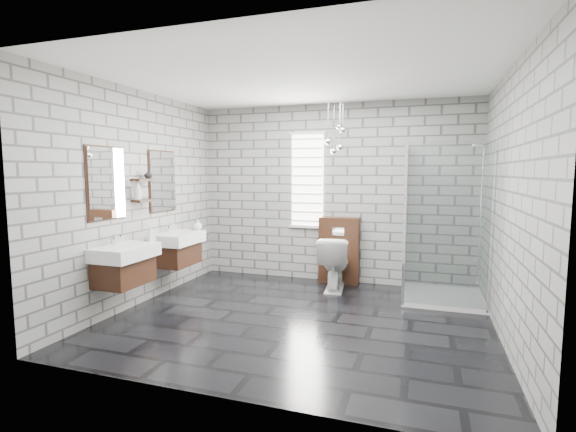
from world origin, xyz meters
The scene contains 20 objects.
floor centered at (0.00, 0.00, -0.01)m, with size 4.20×3.60×0.02m, color black.
ceiling centered at (0.00, 0.00, 2.71)m, with size 4.20×3.60×0.02m, color white.
wall_back centered at (0.00, 1.81, 1.35)m, with size 4.20×0.02×2.70m, color gray.
wall_front centered at (0.00, -1.81, 1.35)m, with size 4.20×0.02×2.70m, color gray.
wall_left centered at (-2.11, 0.00, 1.35)m, with size 0.02×3.60×2.70m, color gray.
wall_right centered at (2.11, 0.00, 1.35)m, with size 0.02×3.60×2.70m, color gray.
vanity_left centered at (-1.91, -0.62, 0.76)m, with size 0.47×0.70×1.57m.
vanity_right centered at (-1.91, 0.45, 0.76)m, with size 0.47×0.70×1.57m.
shelf_lower centered at (-2.03, -0.05, 1.32)m, with size 0.14×0.30×0.03m, color #391E11.
shelf_upper centered at (-2.03, -0.05, 1.58)m, with size 0.14×0.30×0.03m, color #391E11.
window centered at (-0.40, 1.78, 1.55)m, with size 0.56×0.05×1.48m.
cistern_panel centered at (0.13, 1.70, 0.50)m, with size 0.60×0.20×1.00m, color #391E11.
flush_plate centered at (0.13, 1.60, 0.80)m, with size 0.18×0.01×0.12m, color silver.
shower_enclosure centered at (1.50, 1.18, 0.50)m, with size 1.00×1.00×2.03m.
pendant_cluster centered at (0.14, 1.37, 2.14)m, with size 0.27×0.26×0.77m.
toilet centered at (0.13, 1.34, 0.38)m, with size 0.43×0.75×0.77m, color white.
soap_bottle_a centered at (-1.78, -0.26, 0.94)m, with size 0.08×0.08×0.18m, color #B2B2B2.
soap_bottle_b centered at (-1.75, 0.78, 0.92)m, with size 0.12×0.12×0.15m, color #B2B2B2.
soap_bottle_c centered at (-2.02, -0.17, 1.45)m, with size 0.09×0.09×0.24m, color #B2B2B2.
vase centered at (-2.02, 0.05, 1.65)m, with size 0.10×0.10×0.10m, color #B2B2B2.
Camera 1 is at (1.33, -4.45, 1.67)m, focal length 26.00 mm.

